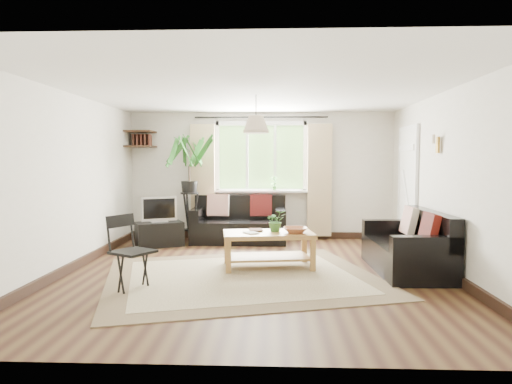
{
  "coord_description": "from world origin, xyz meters",
  "views": [
    {
      "loc": [
        0.26,
        -5.96,
        1.5
      ],
      "look_at": [
        0.0,
        0.4,
        1.05
      ],
      "focal_mm": 32.0,
      "sensor_mm": 36.0,
      "label": 1
    }
  ],
  "objects_px": {
    "sofa_right": "(406,243)",
    "palm_stand": "(189,188)",
    "folding_chair": "(133,253)",
    "coffee_table": "(268,250)",
    "sofa_back": "(239,220)",
    "tv_stand": "(159,234)"
  },
  "relations": [
    {
      "from": "sofa_right",
      "to": "palm_stand",
      "type": "relative_size",
      "value": 0.84
    },
    {
      "from": "palm_stand",
      "to": "folding_chair",
      "type": "xyz_separation_m",
      "value": [
        -0.06,
        -3.18,
        -0.55
      ]
    },
    {
      "from": "sofa_right",
      "to": "palm_stand",
      "type": "height_order",
      "value": "palm_stand"
    },
    {
      "from": "sofa_right",
      "to": "coffee_table",
      "type": "distance_m",
      "value": 1.86
    },
    {
      "from": "sofa_back",
      "to": "sofa_right",
      "type": "relative_size",
      "value": 1.03
    },
    {
      "from": "palm_stand",
      "to": "folding_chair",
      "type": "bearing_deg",
      "value": -91.05
    },
    {
      "from": "sofa_right",
      "to": "palm_stand",
      "type": "distance_m",
      "value": 4.0
    },
    {
      "from": "sofa_back",
      "to": "tv_stand",
      "type": "bearing_deg",
      "value": -161.39
    },
    {
      "from": "sofa_right",
      "to": "tv_stand",
      "type": "relative_size",
      "value": 2.1
    },
    {
      "from": "sofa_right",
      "to": "folding_chair",
      "type": "xyz_separation_m",
      "value": [
        -3.39,
        -1.04,
        0.04
      ]
    },
    {
      "from": "sofa_back",
      "to": "palm_stand",
      "type": "height_order",
      "value": "palm_stand"
    },
    {
      "from": "sofa_back",
      "to": "sofa_right",
      "type": "xyz_separation_m",
      "value": [
        2.42,
        -2.1,
        -0.01
      ]
    },
    {
      "from": "palm_stand",
      "to": "sofa_back",
      "type": "bearing_deg",
      "value": -2.72
    },
    {
      "from": "tv_stand",
      "to": "palm_stand",
      "type": "bearing_deg",
      "value": 22.55
    },
    {
      "from": "folding_chair",
      "to": "tv_stand",
      "type": "bearing_deg",
      "value": 38.64
    },
    {
      "from": "sofa_right",
      "to": "tv_stand",
      "type": "xyz_separation_m",
      "value": [
        -3.77,
        1.64,
        -0.18
      ]
    },
    {
      "from": "tv_stand",
      "to": "palm_stand",
      "type": "distance_m",
      "value": 1.02
    },
    {
      "from": "sofa_back",
      "to": "palm_stand",
      "type": "xyz_separation_m",
      "value": [
        -0.91,
        0.04,
        0.58
      ]
    },
    {
      "from": "tv_stand",
      "to": "sofa_right",
      "type": "bearing_deg",
      "value": -49.56
    },
    {
      "from": "tv_stand",
      "to": "folding_chair",
      "type": "bearing_deg",
      "value": -107.91
    },
    {
      "from": "palm_stand",
      "to": "coffee_table",
      "type": "bearing_deg",
      "value": -53.96
    },
    {
      "from": "coffee_table",
      "to": "sofa_back",
      "type": "bearing_deg",
      "value": 105.88
    }
  ]
}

